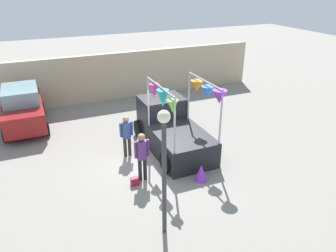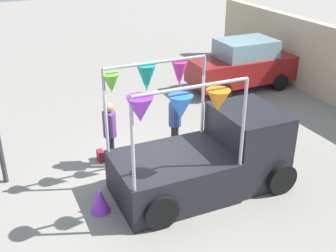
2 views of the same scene
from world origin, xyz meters
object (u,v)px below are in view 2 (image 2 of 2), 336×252
at_px(vendor_truck, 212,154).
at_px(person_customer, 110,128).
at_px(folded_kite_bundle_violet, 100,200).
at_px(person_vendor, 175,118).
at_px(handbag, 101,156).
at_px(parked_car, 242,64).

bearing_deg(vendor_truck, person_customer, -135.38).
height_order(person_customer, folded_kite_bundle_violet, person_customer).
height_order(person_vendor, handbag, person_vendor).
height_order(parked_car, folded_kite_bundle_violet, parked_car).
xyz_separation_m(parked_car, person_vendor, (3.56, -4.50, 0.06)).
bearing_deg(vendor_truck, folded_kite_bundle_violet, -91.81).
distance_m(vendor_truck, folded_kite_bundle_violet, 2.77).
height_order(vendor_truck, parked_car, vendor_truck).
relative_size(person_customer, person_vendor, 1.06).
bearing_deg(vendor_truck, handbag, -137.32).
distance_m(vendor_truck, handbag, 3.15).
bearing_deg(folded_kite_bundle_violet, person_customer, 155.28).
xyz_separation_m(person_customer, handbag, (-0.35, -0.20, -0.93)).
relative_size(vendor_truck, parked_car, 1.03).
distance_m(handbag, folded_kite_bundle_violet, 2.26).
bearing_deg(parked_car, folded_kite_bundle_violet, -53.14).
relative_size(parked_car, person_vendor, 2.40).
bearing_deg(handbag, folded_kite_bundle_violet, -16.37).
xyz_separation_m(person_customer, folded_kite_bundle_violet, (1.82, -0.84, -0.77)).
distance_m(person_customer, person_vendor, 1.82).
bearing_deg(person_vendor, person_customer, -90.45).
relative_size(parked_car, person_customer, 2.27).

